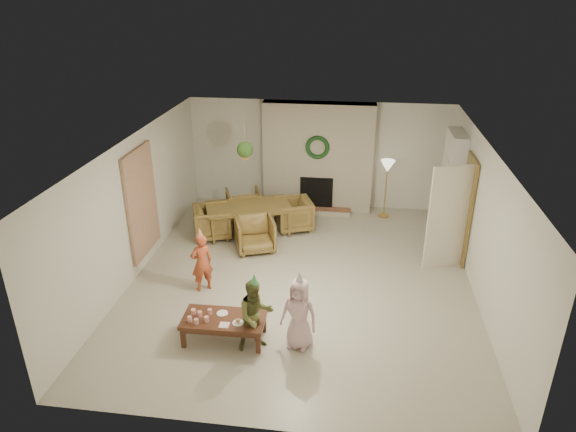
% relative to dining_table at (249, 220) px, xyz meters
% --- Properties ---
extents(floor, '(7.00, 7.00, 0.00)m').
position_rel_dining_table_xyz_m(floor, '(1.31, -1.72, -0.31)').
color(floor, '#B7B29E').
rests_on(floor, ground).
extents(ceiling, '(7.00, 7.00, 0.00)m').
position_rel_dining_table_xyz_m(ceiling, '(1.31, -1.72, 2.19)').
color(ceiling, white).
rests_on(ceiling, wall_back).
extents(wall_back, '(7.00, 0.00, 7.00)m').
position_rel_dining_table_xyz_m(wall_back, '(1.31, 1.78, 0.94)').
color(wall_back, silver).
rests_on(wall_back, floor).
extents(wall_front, '(7.00, 0.00, 7.00)m').
position_rel_dining_table_xyz_m(wall_front, '(1.31, -5.22, 0.94)').
color(wall_front, silver).
rests_on(wall_front, floor).
extents(wall_left, '(0.00, 7.00, 7.00)m').
position_rel_dining_table_xyz_m(wall_left, '(-1.69, -1.72, 0.94)').
color(wall_left, silver).
rests_on(wall_left, floor).
extents(wall_right, '(0.00, 7.00, 7.00)m').
position_rel_dining_table_xyz_m(wall_right, '(4.31, -1.72, 0.94)').
color(wall_right, silver).
rests_on(wall_right, floor).
extents(fireplace_mass, '(2.50, 0.40, 2.50)m').
position_rel_dining_table_xyz_m(fireplace_mass, '(1.31, 1.58, 0.94)').
color(fireplace_mass, '#512B15').
rests_on(fireplace_mass, floor).
extents(fireplace_hearth, '(1.60, 0.30, 0.12)m').
position_rel_dining_table_xyz_m(fireplace_hearth, '(1.31, 1.23, -0.25)').
color(fireplace_hearth, brown).
rests_on(fireplace_hearth, floor).
extents(fireplace_firebox, '(0.75, 0.12, 0.75)m').
position_rel_dining_table_xyz_m(fireplace_firebox, '(1.31, 1.40, 0.14)').
color(fireplace_firebox, black).
rests_on(fireplace_firebox, floor).
extents(fireplace_wreath, '(0.54, 0.10, 0.54)m').
position_rel_dining_table_xyz_m(fireplace_wreath, '(1.31, 1.35, 1.24)').
color(fireplace_wreath, '#163B19').
rests_on(fireplace_wreath, fireplace_mass).
extents(floor_lamp_base, '(0.25, 0.25, 0.03)m').
position_rel_dining_table_xyz_m(floor_lamp_base, '(2.88, 1.28, -0.30)').
color(floor_lamp_base, gold).
rests_on(floor_lamp_base, floor).
extents(floor_lamp_post, '(0.03, 0.03, 1.20)m').
position_rel_dining_table_xyz_m(floor_lamp_post, '(2.88, 1.28, 0.32)').
color(floor_lamp_post, gold).
rests_on(floor_lamp_post, floor).
extents(floor_lamp_shade, '(0.32, 0.32, 0.27)m').
position_rel_dining_table_xyz_m(floor_lamp_shade, '(2.88, 1.28, 0.90)').
color(floor_lamp_shade, beige).
rests_on(floor_lamp_shade, floor_lamp_post).
extents(bookshelf_carcass, '(0.30, 1.00, 2.20)m').
position_rel_dining_table_xyz_m(bookshelf_carcass, '(4.15, 0.58, 0.79)').
color(bookshelf_carcass, white).
rests_on(bookshelf_carcass, floor).
extents(bookshelf_shelf_a, '(0.30, 0.92, 0.03)m').
position_rel_dining_table_xyz_m(bookshelf_shelf_a, '(4.13, 0.58, 0.14)').
color(bookshelf_shelf_a, white).
rests_on(bookshelf_shelf_a, bookshelf_carcass).
extents(bookshelf_shelf_b, '(0.30, 0.92, 0.03)m').
position_rel_dining_table_xyz_m(bookshelf_shelf_b, '(4.13, 0.58, 0.54)').
color(bookshelf_shelf_b, white).
rests_on(bookshelf_shelf_b, bookshelf_carcass).
extents(bookshelf_shelf_c, '(0.30, 0.92, 0.03)m').
position_rel_dining_table_xyz_m(bookshelf_shelf_c, '(4.13, 0.58, 0.94)').
color(bookshelf_shelf_c, white).
rests_on(bookshelf_shelf_c, bookshelf_carcass).
extents(bookshelf_shelf_d, '(0.30, 0.92, 0.03)m').
position_rel_dining_table_xyz_m(bookshelf_shelf_d, '(4.13, 0.58, 1.34)').
color(bookshelf_shelf_d, white).
rests_on(bookshelf_shelf_d, bookshelf_carcass).
extents(books_row_lower, '(0.20, 0.40, 0.24)m').
position_rel_dining_table_xyz_m(books_row_lower, '(4.11, 0.43, 0.28)').
color(books_row_lower, maroon).
rests_on(books_row_lower, bookshelf_shelf_a).
extents(books_row_mid, '(0.20, 0.44, 0.24)m').
position_rel_dining_table_xyz_m(books_row_mid, '(4.11, 0.63, 0.68)').
color(books_row_mid, navy).
rests_on(books_row_mid, bookshelf_shelf_b).
extents(books_row_upper, '(0.20, 0.36, 0.22)m').
position_rel_dining_table_xyz_m(books_row_upper, '(4.11, 0.48, 1.07)').
color(books_row_upper, '#AE9525').
rests_on(books_row_upper, bookshelf_shelf_c).
extents(door_frame, '(0.05, 0.86, 2.04)m').
position_rel_dining_table_xyz_m(door_frame, '(4.27, -0.52, 0.71)').
color(door_frame, olive).
rests_on(door_frame, floor).
extents(door_leaf, '(0.77, 0.32, 2.00)m').
position_rel_dining_table_xyz_m(door_leaf, '(3.89, -0.90, 0.69)').
color(door_leaf, beige).
rests_on(door_leaf, floor).
extents(curtain_panel, '(0.06, 1.20, 2.00)m').
position_rel_dining_table_xyz_m(curtain_panel, '(-1.65, -1.52, 0.94)').
color(curtain_panel, tan).
rests_on(curtain_panel, wall_left).
extents(dining_table, '(1.99, 1.53, 0.62)m').
position_rel_dining_table_xyz_m(dining_table, '(0.00, 0.00, 0.00)').
color(dining_table, olive).
rests_on(dining_table, floor).
extents(dining_chair_near, '(0.94, 0.96, 0.68)m').
position_rel_dining_table_xyz_m(dining_chair_near, '(0.27, -0.72, 0.03)').
color(dining_chair_near, olive).
rests_on(dining_chair_near, floor).
extents(dining_chair_far, '(0.94, 0.96, 0.68)m').
position_rel_dining_table_xyz_m(dining_chair_far, '(-0.27, 0.72, 0.03)').
color(dining_chair_far, olive).
rests_on(dining_chair_far, floor).
extents(dining_chair_left, '(0.96, 0.94, 0.68)m').
position_rel_dining_table_xyz_m(dining_chair_left, '(-0.72, -0.27, 0.03)').
color(dining_chair_left, olive).
rests_on(dining_chair_left, floor).
extents(dining_chair_right, '(0.96, 0.94, 0.68)m').
position_rel_dining_table_xyz_m(dining_chair_right, '(0.91, 0.34, 0.03)').
color(dining_chair_right, olive).
rests_on(dining_chair_right, floor).
extents(hanging_plant_cord, '(0.01, 0.01, 0.70)m').
position_rel_dining_table_xyz_m(hanging_plant_cord, '(0.01, -0.22, 1.84)').
color(hanging_plant_cord, tan).
rests_on(hanging_plant_cord, ceiling).
extents(hanging_plant_pot, '(0.16, 0.16, 0.12)m').
position_rel_dining_table_xyz_m(hanging_plant_pot, '(0.01, -0.22, 1.49)').
color(hanging_plant_pot, '#9C6932').
rests_on(hanging_plant_pot, hanging_plant_cord).
extents(hanging_plant_foliage, '(0.32, 0.32, 0.32)m').
position_rel_dining_table_xyz_m(hanging_plant_foliage, '(0.01, -0.22, 1.61)').
color(hanging_plant_foliage, '#254A18').
rests_on(hanging_plant_foliage, hanging_plant_pot).
extents(coffee_table_top, '(1.24, 0.64, 0.06)m').
position_rel_dining_table_xyz_m(coffee_table_top, '(0.36, -3.59, 0.04)').
color(coffee_table_top, '#4D2A19').
rests_on(coffee_table_top, floor).
extents(coffee_table_apron, '(1.14, 0.54, 0.08)m').
position_rel_dining_table_xyz_m(coffee_table_apron, '(0.36, -3.59, -0.03)').
color(coffee_table_apron, '#4D2A19').
rests_on(coffee_table_apron, floor).
extents(coffee_leg_fl, '(0.07, 0.07, 0.32)m').
position_rel_dining_table_xyz_m(coffee_leg_fl, '(-0.19, -3.85, -0.15)').
color(coffee_leg_fl, '#4D2A19').
rests_on(coffee_leg_fl, floor).
extents(coffee_leg_fr, '(0.07, 0.07, 0.32)m').
position_rel_dining_table_xyz_m(coffee_leg_fr, '(0.92, -3.83, -0.15)').
color(coffee_leg_fr, '#4D2A19').
rests_on(coffee_leg_fr, floor).
extents(coffee_leg_bl, '(0.07, 0.07, 0.32)m').
position_rel_dining_table_xyz_m(coffee_leg_bl, '(-0.20, -3.36, -0.15)').
color(coffee_leg_bl, '#4D2A19').
rests_on(coffee_leg_bl, floor).
extents(coffee_leg_br, '(0.07, 0.07, 0.32)m').
position_rel_dining_table_xyz_m(coffee_leg_br, '(0.91, -3.33, -0.15)').
color(coffee_leg_br, '#4D2A19').
rests_on(coffee_leg_br, floor).
extents(cup_a, '(0.07, 0.07, 0.08)m').
position_rel_dining_table_xyz_m(cup_a, '(-0.11, -3.74, 0.11)').
color(cup_a, white).
rests_on(cup_a, coffee_table_top).
extents(cup_b, '(0.07, 0.07, 0.08)m').
position_rel_dining_table_xyz_m(cup_b, '(-0.11, -3.56, 0.11)').
color(cup_b, white).
rests_on(cup_b, coffee_table_top).
extents(cup_c, '(0.07, 0.07, 0.08)m').
position_rel_dining_table_xyz_m(cup_c, '(0.01, -3.79, 0.11)').
color(cup_c, white).
rests_on(cup_c, coffee_table_top).
extents(cup_d, '(0.07, 0.07, 0.08)m').
position_rel_dining_table_xyz_m(cup_d, '(0.00, -3.60, 0.11)').
color(cup_d, white).
rests_on(cup_d, coffee_table_top).
extents(cup_e, '(0.07, 0.07, 0.08)m').
position_rel_dining_table_xyz_m(cup_e, '(0.14, -3.71, 0.11)').
color(cup_e, white).
rests_on(cup_e, coffee_table_top).
extents(cup_f, '(0.07, 0.07, 0.08)m').
position_rel_dining_table_xyz_m(cup_f, '(0.13, -3.52, 0.11)').
color(cup_f, white).
rests_on(cup_f, coffee_table_top).
extents(plate_a, '(0.17, 0.17, 0.01)m').
position_rel_dining_table_xyz_m(plate_a, '(0.31, -3.48, 0.07)').
color(plate_a, white).
rests_on(plate_a, coffee_table_top).
extents(plate_b, '(0.17, 0.17, 0.01)m').
position_rel_dining_table_xyz_m(plate_b, '(0.60, -3.68, 0.07)').
color(plate_b, white).
rests_on(plate_b, coffee_table_top).
extents(plate_c, '(0.17, 0.17, 0.01)m').
position_rel_dining_table_xyz_m(plate_c, '(0.78, -3.49, 0.07)').
color(plate_c, white).
rests_on(plate_c, coffee_table_top).
extents(food_scoop, '(0.07, 0.07, 0.07)m').
position_rel_dining_table_xyz_m(food_scoop, '(0.60, -3.68, 0.11)').
color(food_scoop, tan).
rests_on(food_scoop, plate_b).
extents(napkin_left, '(0.14, 0.14, 0.01)m').
position_rel_dining_table_xyz_m(napkin_left, '(0.41, -3.76, 0.07)').
color(napkin_left, '#FEBBC1').
rests_on(napkin_left, coffee_table_top).
extents(napkin_right, '(0.14, 0.14, 0.01)m').
position_rel_dining_table_xyz_m(napkin_right, '(0.69, -3.42, 0.07)').
color(napkin_right, '#FEBBC1').
rests_on(napkin_right, coffee_table_top).
extents(child_red, '(0.46, 0.43, 1.05)m').
position_rel_dining_table_xyz_m(child_red, '(-0.35, -2.29, 0.22)').
color(child_red, '#B44826').
rests_on(child_red, floor).
extents(party_hat_red, '(0.18, 0.18, 0.20)m').
position_rel_dining_table_xyz_m(party_hat_red, '(-0.35, -2.29, 0.79)').
color(party_hat_red, gold).
rests_on(party_hat_red, child_red).
extents(child_plaid, '(0.68, 0.63, 1.11)m').
position_rel_dining_table_xyz_m(child_plaid, '(0.86, -3.71, 0.25)').
color(child_plaid, brown).
rests_on(child_plaid, floor).
extents(party_hat_plaid, '(0.15, 0.15, 0.18)m').
position_rel_dining_table_xyz_m(party_hat_plaid, '(0.86, -3.71, 0.84)').
color(party_hat_plaid, '#49AA5B').
rests_on(party_hat_plaid, child_plaid).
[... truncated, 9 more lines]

